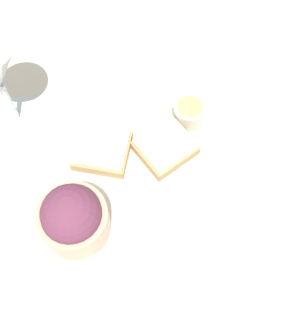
{
  "coord_description": "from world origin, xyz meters",
  "views": [
    {
      "loc": [
        0.05,
        0.24,
        0.57
      ],
      "look_at": [
        0.0,
        0.0,
        0.03
      ],
      "focal_mm": 45.0,
      "sensor_mm": 36.0,
      "label": 1
    }
  ],
  "objects_px": {
    "salad_bowl": "(73,218)",
    "cheese_toast_far": "(165,147)",
    "sauce_ramekin": "(189,112)",
    "cheese_toast_near": "(102,150)"
  },
  "relations": [
    {
      "from": "salad_bowl",
      "to": "sauce_ramekin",
      "type": "bearing_deg",
      "value": -144.38
    },
    {
      "from": "sauce_ramekin",
      "to": "cheese_toast_far",
      "type": "distance_m",
      "value": 0.07
    },
    {
      "from": "salad_bowl",
      "to": "cheese_toast_far",
      "type": "relative_size",
      "value": 0.96
    },
    {
      "from": "salad_bowl",
      "to": "sauce_ramekin",
      "type": "xyz_separation_m",
      "value": [
        -0.19,
        -0.14,
        -0.02
      ]
    },
    {
      "from": "salad_bowl",
      "to": "cheese_toast_far",
      "type": "xyz_separation_m",
      "value": [
        -0.14,
        -0.09,
        -0.03
      ]
    },
    {
      "from": "cheese_toast_far",
      "to": "salad_bowl",
      "type": "bearing_deg",
      "value": 32.12
    },
    {
      "from": "salad_bowl",
      "to": "cheese_toast_near",
      "type": "xyz_separation_m",
      "value": [
        -0.05,
        -0.1,
        -0.03
      ]
    },
    {
      "from": "cheese_toast_near",
      "to": "cheese_toast_far",
      "type": "bearing_deg",
      "value": 171.15
    },
    {
      "from": "sauce_ramekin",
      "to": "cheese_toast_near",
      "type": "xyz_separation_m",
      "value": [
        0.14,
        0.03,
        -0.01
      ]
    },
    {
      "from": "cheese_toast_far",
      "to": "cheese_toast_near",
      "type": "bearing_deg",
      "value": -8.85
    }
  ]
}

